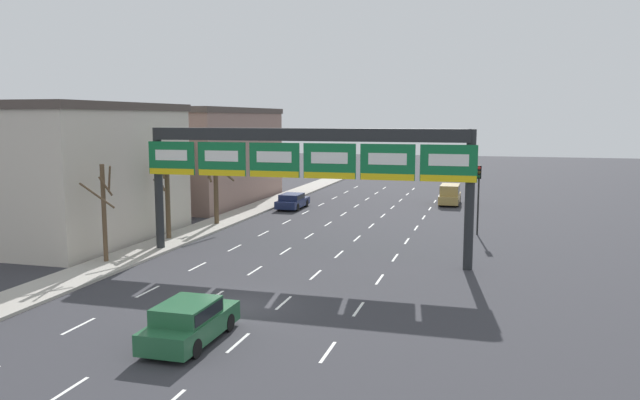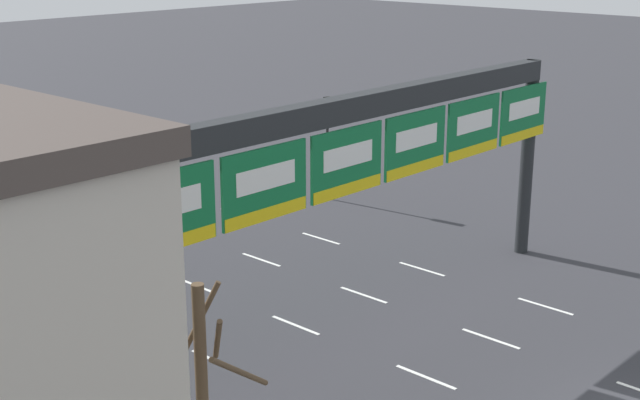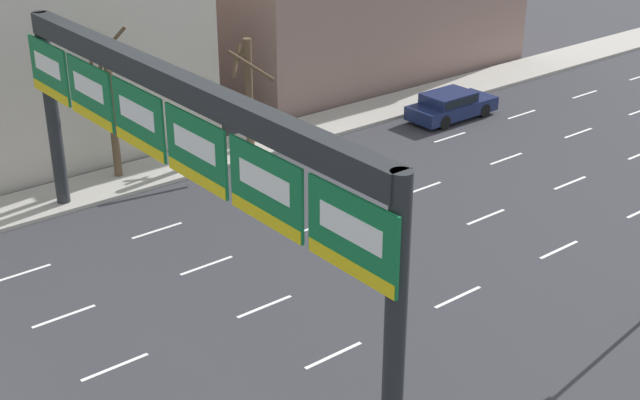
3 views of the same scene
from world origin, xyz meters
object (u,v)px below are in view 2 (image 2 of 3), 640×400
object	(u,v)px
traffic_light_near_gantry	(328,127)
sign_gantry	(376,142)
suv_gold	(92,139)
tree_bare_third	(19,296)

from	to	relation	value
traffic_light_near_gantry	sign_gantry	bearing A→B (deg)	-131.98
suv_gold	traffic_light_near_gantry	bearing A→B (deg)	-79.02
sign_gantry	traffic_light_near_gantry	bearing A→B (deg)	48.02
sign_gantry	traffic_light_near_gantry	size ratio (longest dim) A/B	3.97
sign_gantry	tree_bare_third	bearing A→B (deg)	164.29
sign_gantry	tree_bare_third	size ratio (longest dim) A/B	3.04
suv_gold	tree_bare_third	distance (m)	27.70
sign_gantry	suv_gold	world-z (taller)	sign_gantry
suv_gold	traffic_light_near_gantry	xyz separation A→B (m)	(2.84, -14.64, 2.36)
suv_gold	tree_bare_third	size ratio (longest dim) A/B	0.72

